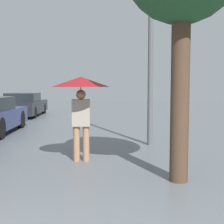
{
  "coord_description": "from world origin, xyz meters",
  "views": [
    {
      "loc": [
        0.54,
        -1.95,
        1.58
      ],
      "look_at": [
        0.85,
        4.56,
        1.04
      ],
      "focal_mm": 50.0,
      "sensor_mm": 36.0,
      "label": 1
    }
  ],
  "objects": [
    {
      "name": "street_lamp",
      "position": [
        1.95,
        6.3,
        2.78
      ],
      "size": [
        0.25,
        0.25,
        5.0
      ],
      "color": "#515456",
      "rests_on": "ground_plane"
    },
    {
      "name": "parked_car_farthest",
      "position": [
        -3.35,
        14.85,
        0.57
      ],
      "size": [
        1.75,
        4.51,
        1.23
      ],
      "color": "black",
      "rests_on": "ground_plane"
    },
    {
      "name": "pedestrian",
      "position": [
        0.2,
        4.56,
        1.49
      ],
      "size": [
        1.21,
        1.21,
        1.78
      ],
      "color": "#9E7051",
      "rests_on": "ground_plane"
    }
  ]
}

